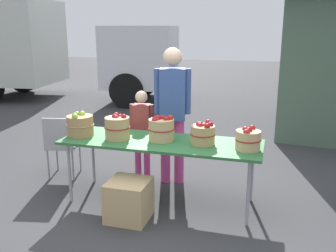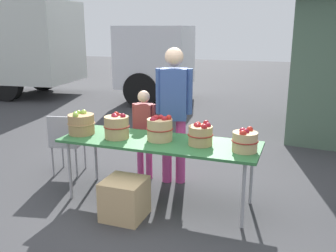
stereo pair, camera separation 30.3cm
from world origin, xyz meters
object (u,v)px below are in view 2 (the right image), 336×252
object	(u,v)px
apple_basket_green_0	(81,123)
vendor_adult	(174,106)
box_truck	(38,46)
child_customer	(144,128)
folding_chair	(66,140)
produce_crate	(125,199)
apple_basket_red_3	(245,141)
apple_basket_red_1	(160,129)
market_table	(159,144)
apple_basket_red_2	(201,134)
apple_basket_red_0	(117,126)

from	to	relation	value
apple_basket_green_0	vendor_adult	xyz separation A→B (m)	(0.97, 0.65, 0.16)
vendor_adult	box_truck	distance (m)	7.65
child_customer	box_truck	xyz separation A→B (m)	(-5.49, 4.84, 0.77)
folding_chair	produce_crate	distance (m)	1.59
apple_basket_red_3	vendor_adult	size ratio (longest dim) A/B	0.16
apple_basket_green_0	child_customer	xyz separation A→B (m)	(0.55, 0.64, -0.16)
vendor_adult	box_truck	size ratio (longest dim) A/B	0.22
apple_basket_green_0	box_truck	distance (m)	7.41
apple_basket_red_1	produce_crate	distance (m)	0.88
market_table	folding_chair	xyz separation A→B (m)	(-1.52, 0.35, -0.20)
apple_basket_red_2	child_customer	distance (m)	1.11
market_table	apple_basket_red_3	bearing A→B (deg)	-2.77
apple_basket_green_0	apple_basket_red_1	distance (m)	1.00
vendor_adult	folding_chair	distance (m)	1.61
market_table	folding_chair	bearing A→B (deg)	167.22
apple_basket_green_0	apple_basket_red_0	xyz separation A→B (m)	(0.49, -0.01, 0.01)
apple_basket_red_0	box_truck	xyz separation A→B (m)	(-5.42, 5.50, 0.60)
apple_basket_red_0	vendor_adult	xyz separation A→B (m)	(0.48, 0.66, 0.15)
apple_basket_red_0	apple_basket_red_1	distance (m)	0.51
apple_basket_green_0	apple_basket_red_3	distance (m)	1.98
apple_basket_red_3	child_customer	world-z (taller)	child_customer
box_truck	apple_basket_green_0	bearing A→B (deg)	-54.89
apple_basket_red_3	box_truck	bearing A→B (deg)	141.58
apple_basket_green_0	market_table	bearing A→B (deg)	3.05
apple_basket_green_0	box_truck	xyz separation A→B (m)	(-4.94, 5.49, 0.61)
vendor_adult	apple_basket_red_3	bearing A→B (deg)	133.63
apple_basket_red_0	folding_chair	xyz separation A→B (m)	(-1.01, 0.41, -0.38)
folding_chair	produce_crate	xyz separation A→B (m)	(1.32, -0.85, -0.29)
folding_chair	produce_crate	bearing A→B (deg)	134.78
child_customer	apple_basket_red_3	bearing A→B (deg)	148.82
apple_basket_red_2	folding_chair	xyz separation A→B (m)	(-2.01, 0.33, -0.36)
market_table	child_customer	size ratio (longest dim) A/B	1.89
market_table	folding_chair	distance (m)	1.57
apple_basket_green_0	apple_basket_red_0	world-z (taller)	apple_basket_red_0
apple_basket_red_1	apple_basket_red_3	size ratio (longest dim) A/B	1.10
box_truck	folding_chair	xyz separation A→B (m)	(4.41, -5.09, -0.98)
apple_basket_red_2	folding_chair	bearing A→B (deg)	170.57
market_table	box_truck	xyz separation A→B (m)	(-5.93, 5.44, 0.78)
apple_basket_red_0	child_customer	xyz separation A→B (m)	(0.06, 0.65, -0.17)
folding_chair	vendor_adult	bearing A→B (deg)	177.35
apple_basket_red_2	folding_chair	world-z (taller)	apple_basket_red_2
apple_basket_red_2	produce_crate	distance (m)	1.08
vendor_adult	produce_crate	distance (m)	1.39
apple_basket_red_1	vendor_adult	bearing A→B (deg)	92.50
apple_basket_green_0	folding_chair	size ratio (longest dim) A/B	0.39
apple_basket_red_2	produce_crate	xyz separation A→B (m)	(-0.69, -0.52, -0.65)
child_customer	vendor_adult	bearing A→B (deg)	173.98
box_truck	folding_chair	size ratio (longest dim) A/B	9.19
box_truck	vendor_adult	bearing A→B (deg)	-46.17
apple_basket_red_2	vendor_adult	xyz separation A→B (m)	(-0.51, 0.59, 0.17)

